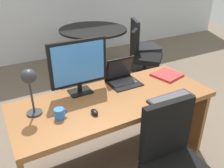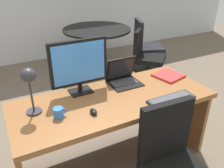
{
  "view_description": "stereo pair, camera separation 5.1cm",
  "coord_description": "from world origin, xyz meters",
  "px_view_note": "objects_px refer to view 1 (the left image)",
  "views": [
    {
      "loc": [
        -0.88,
        -1.56,
        1.8
      ],
      "look_at": [
        0.0,
        0.04,
        0.86
      ],
      "focal_mm": 37.93,
      "sensor_mm": 36.0,
      "label": 1
    },
    {
      "loc": [
        -0.84,
        -1.58,
        1.8
      ],
      "look_at": [
        0.0,
        0.04,
        0.86
      ],
      "focal_mm": 37.93,
      "sensor_mm": 36.0,
      "label": 2
    }
  ],
  "objects_px": {
    "laptop": "(121,75)",
    "mouse": "(94,112)",
    "meeting_chair_far": "(142,50)",
    "desk": "(112,113)",
    "meeting_chair_near": "(143,60)",
    "coffee_mug": "(60,114)",
    "desk_lamp": "(30,82)",
    "monitor": "(78,64)",
    "meeting_table": "(93,40)",
    "book": "(167,75)",
    "keyboard": "(171,98)"
  },
  "relations": [
    {
      "from": "laptop",
      "to": "keyboard",
      "type": "relative_size",
      "value": 0.7
    },
    {
      "from": "coffee_mug",
      "to": "meeting_chair_far",
      "type": "distance_m",
      "value": 2.83
    },
    {
      "from": "laptop",
      "to": "desk_lamp",
      "type": "distance_m",
      "value": 0.93
    },
    {
      "from": "coffee_mug",
      "to": "monitor",
      "type": "bearing_deg",
      "value": 46.31
    },
    {
      "from": "meeting_table",
      "to": "meeting_chair_far",
      "type": "xyz_separation_m",
      "value": [
        0.83,
        -0.3,
        -0.23
      ]
    },
    {
      "from": "monitor",
      "to": "laptop",
      "type": "xyz_separation_m",
      "value": [
        0.44,
        0.01,
        -0.2
      ]
    },
    {
      "from": "desk_lamp",
      "to": "meeting_chair_near",
      "type": "relative_size",
      "value": 0.46
    },
    {
      "from": "book",
      "to": "meeting_chair_far",
      "type": "bearing_deg",
      "value": 61.65
    },
    {
      "from": "meeting_chair_far",
      "to": "coffee_mug",
      "type": "bearing_deg",
      "value": -138.79
    },
    {
      "from": "meeting_chair_far",
      "to": "meeting_table",
      "type": "bearing_deg",
      "value": 160.04
    },
    {
      "from": "desk",
      "to": "desk_lamp",
      "type": "distance_m",
      "value": 0.82
    },
    {
      "from": "desk_lamp",
      "to": "book",
      "type": "xyz_separation_m",
      "value": [
        1.37,
        0.06,
        -0.27
      ]
    },
    {
      "from": "meeting_chair_far",
      "to": "book",
      "type": "bearing_deg",
      "value": -118.35
    },
    {
      "from": "book",
      "to": "meeting_chair_near",
      "type": "relative_size",
      "value": 0.37
    },
    {
      "from": "monitor",
      "to": "meeting_table",
      "type": "bearing_deg",
      "value": 61.9
    },
    {
      "from": "desk",
      "to": "meeting_chair_far",
      "type": "xyz_separation_m",
      "value": [
        1.6,
        1.74,
        -0.18
      ]
    },
    {
      "from": "desk",
      "to": "meeting_chair_near",
      "type": "height_order",
      "value": "meeting_chair_near"
    },
    {
      "from": "desk",
      "to": "meeting_table",
      "type": "height_order",
      "value": "meeting_table"
    },
    {
      "from": "desk_lamp",
      "to": "meeting_chair_near",
      "type": "distance_m",
      "value": 2.56
    },
    {
      "from": "desk_lamp",
      "to": "meeting_table",
      "type": "relative_size",
      "value": 0.34
    },
    {
      "from": "desk_lamp",
      "to": "book",
      "type": "bearing_deg",
      "value": 2.45
    },
    {
      "from": "meeting_chair_near",
      "to": "desk",
      "type": "bearing_deg",
      "value": -134.68
    },
    {
      "from": "laptop",
      "to": "book",
      "type": "relative_size",
      "value": 0.97
    },
    {
      "from": "coffee_mug",
      "to": "meeting_table",
      "type": "height_order",
      "value": "coffee_mug"
    },
    {
      "from": "desk",
      "to": "meeting_chair_near",
      "type": "relative_size",
      "value": 2.09
    },
    {
      "from": "mouse",
      "to": "meeting_chair_far",
      "type": "xyz_separation_m",
      "value": [
        1.86,
        1.93,
        -0.39
      ]
    },
    {
      "from": "meeting_chair_near",
      "to": "keyboard",
      "type": "bearing_deg",
      "value": -119.47
    },
    {
      "from": "keyboard",
      "to": "meeting_table",
      "type": "height_order",
      "value": "meeting_table"
    },
    {
      "from": "meeting_chair_near",
      "to": "meeting_chair_far",
      "type": "bearing_deg",
      "value": 57.41
    },
    {
      "from": "coffee_mug",
      "to": "meeting_chair_near",
      "type": "bearing_deg",
      "value": 38.55
    },
    {
      "from": "desk",
      "to": "laptop",
      "type": "height_order",
      "value": "laptop"
    },
    {
      "from": "meeting_chair_far",
      "to": "desk",
      "type": "bearing_deg",
      "value": -132.63
    },
    {
      "from": "keyboard",
      "to": "meeting_chair_near",
      "type": "height_order",
      "value": "meeting_chair_near"
    },
    {
      "from": "mouse",
      "to": "book",
      "type": "bearing_deg",
      "value": 15.67
    },
    {
      "from": "desk",
      "to": "meeting_table",
      "type": "distance_m",
      "value": 2.18
    },
    {
      "from": "desk",
      "to": "monitor",
      "type": "distance_m",
      "value": 0.55
    },
    {
      "from": "desk",
      "to": "monitor",
      "type": "xyz_separation_m",
      "value": [
        -0.22,
        0.19,
        0.47
      ]
    },
    {
      "from": "coffee_mug",
      "to": "laptop",
      "type": "bearing_deg",
      "value": 22.93
    },
    {
      "from": "mouse",
      "to": "book",
      "type": "height_order",
      "value": "mouse"
    },
    {
      "from": "keyboard",
      "to": "meeting_chair_near",
      "type": "distance_m",
      "value": 2.0
    },
    {
      "from": "monitor",
      "to": "mouse",
      "type": "height_order",
      "value": "monitor"
    },
    {
      "from": "desk",
      "to": "coffee_mug",
      "type": "distance_m",
      "value": 0.57
    },
    {
      "from": "monitor",
      "to": "keyboard",
      "type": "bearing_deg",
      "value": -38.12
    },
    {
      "from": "keyboard",
      "to": "meeting_chair_far",
      "type": "distance_m",
      "value": 2.39
    },
    {
      "from": "desk",
      "to": "meeting_chair_far",
      "type": "bearing_deg",
      "value": 47.37
    },
    {
      "from": "coffee_mug",
      "to": "meeting_chair_near",
      "type": "distance_m",
      "value": 2.46
    },
    {
      "from": "desk",
      "to": "meeting_chair_far",
      "type": "relative_size",
      "value": 1.92
    },
    {
      "from": "keyboard",
      "to": "mouse",
      "type": "height_order",
      "value": "mouse"
    },
    {
      "from": "laptop",
      "to": "mouse",
      "type": "distance_m",
      "value": 0.62
    },
    {
      "from": "desk",
      "to": "mouse",
      "type": "relative_size",
      "value": 20.29
    }
  ]
}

